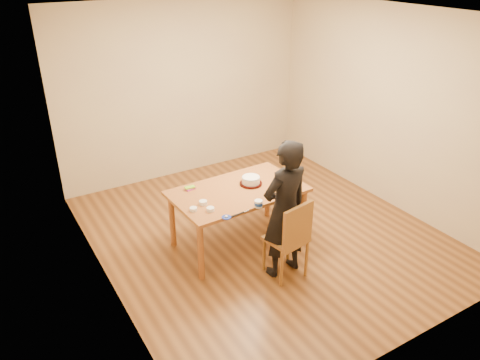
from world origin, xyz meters
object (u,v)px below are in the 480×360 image
dining_table (238,191)px  cake_plate (251,183)px  dining_chair (286,239)px  person (285,210)px  cake (251,180)px

dining_table → cake_plate: (0.21, 0.04, 0.03)m
dining_table → dining_chair: dining_table is taller
dining_table → person: bearing=-80.6°
dining_table → cake_plate: bearing=9.8°
dining_chair → cake: size_ratio=1.80×
person → cake: bearing=-98.8°
dining_table → cake_plate: 0.22m
dining_table → cake: (0.21, 0.04, 0.07)m
cake → person: person is taller
cake_plate → dining_chair: bearing=-94.2°
dining_chair → person: (0.00, 0.05, 0.34)m
cake_plate → person: 0.78m
cake → person: size_ratio=0.14×
dining_chair → cake: bearing=75.5°
dining_table → cake_plate: cake_plate is taller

